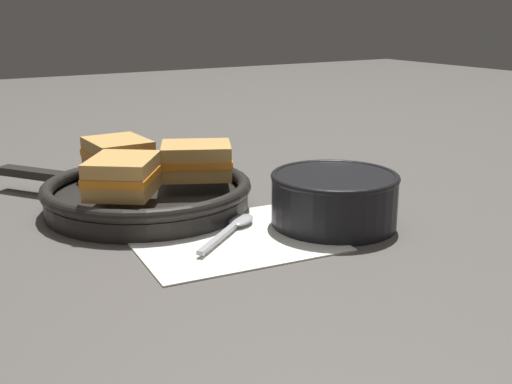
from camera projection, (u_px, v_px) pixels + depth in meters
The scene contains 8 objects.
ground_plane at pixel (287, 228), 0.80m from camera, with size 4.00×4.00×0.00m, color #56514C.
napkin at pixel (229, 237), 0.77m from camera, with size 0.25×0.22×0.00m.
soup_bowl at pixel (334, 196), 0.80m from camera, with size 0.16×0.16×0.07m.
spoon at pixel (235, 225), 0.79m from camera, with size 0.13×0.10×0.01m.
skillet at pixel (146, 194), 0.87m from camera, with size 0.30×0.36×0.04m.
sandwich_near_left at pixel (123, 176), 0.79m from camera, with size 0.12×0.12×0.05m.
sandwich_near_right at pixel (196, 160), 0.87m from camera, with size 0.12×0.11×0.05m.
sandwich_far_left at pixel (118, 155), 0.90m from camera, with size 0.08×0.10×0.05m.
Camera 1 is at (-0.43, -0.63, 0.27)m, focal length 45.00 mm.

